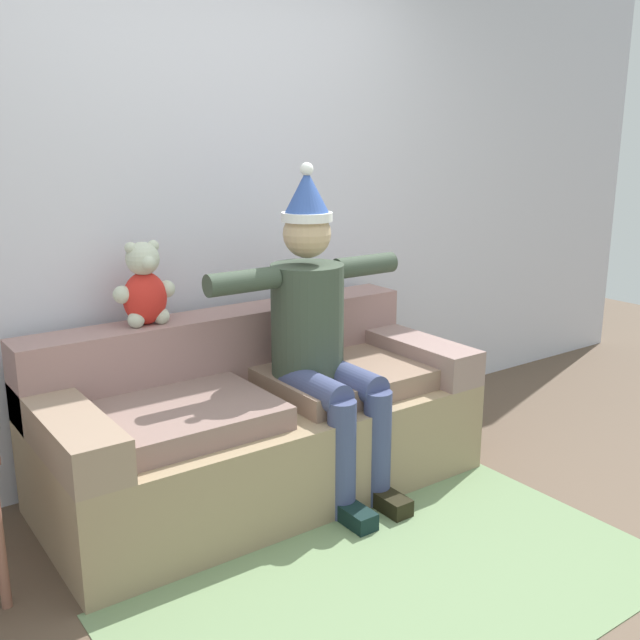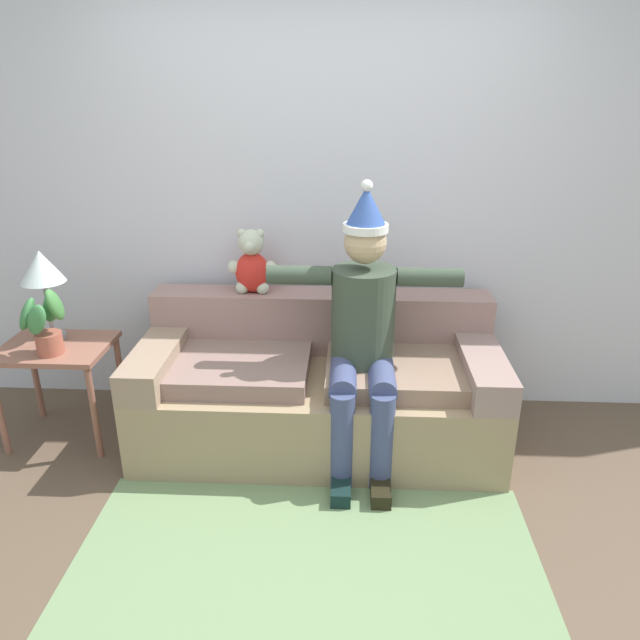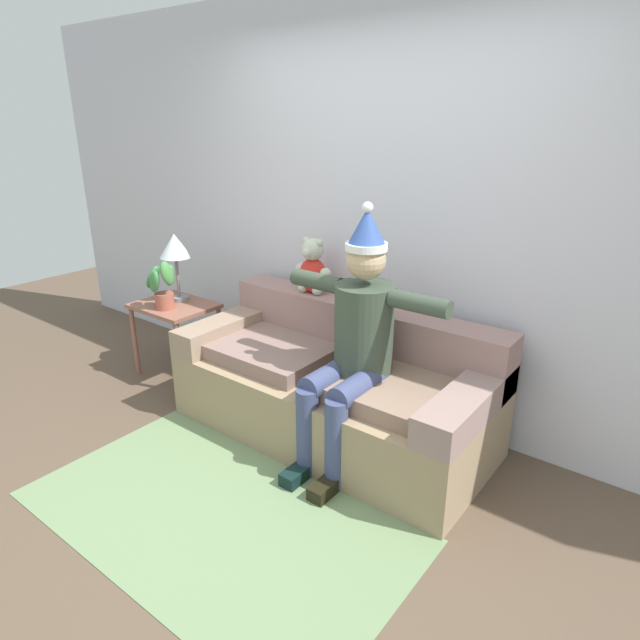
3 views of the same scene
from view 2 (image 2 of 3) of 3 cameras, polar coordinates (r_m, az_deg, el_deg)
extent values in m
plane|color=brown|center=(2.84, -1.31, -21.98)|extent=(10.00, 10.00, 0.00)
cube|color=silver|center=(3.65, 0.30, 12.11)|extent=(7.00, 0.10, 2.70)
cube|color=#998161|center=(3.49, -0.18, -8.24)|extent=(2.01, 0.90, 0.44)
cube|color=gray|center=(3.61, 0.10, -0.11)|extent=(2.01, 0.24, 0.36)
cube|color=gray|center=(3.51, -14.94, -3.27)|extent=(0.22, 0.90, 0.17)
cube|color=gray|center=(3.42, 14.96, -3.92)|extent=(0.22, 0.90, 0.17)
cube|color=#866A62|center=(3.37, -7.93, -4.44)|extent=(0.80, 0.63, 0.10)
cube|color=#8D715E|center=(3.33, 7.58, -4.80)|extent=(0.80, 0.63, 0.10)
cylinder|color=#384637|center=(3.22, 4.12, 0.44)|extent=(0.34, 0.34, 0.52)
sphere|color=tan|center=(3.09, 4.32, 7.35)|extent=(0.22, 0.22, 0.22)
cylinder|color=white|center=(3.07, 4.36, 8.74)|extent=(0.23, 0.23, 0.04)
cone|color=#31509C|center=(3.05, 4.42, 10.75)|extent=(0.21, 0.21, 0.20)
sphere|color=white|center=(3.03, 4.47, 12.61)|extent=(0.06, 0.06, 0.06)
cylinder|color=#3E4770|center=(3.14, 2.22, -5.28)|extent=(0.14, 0.40, 0.14)
cylinder|color=#3E4770|center=(3.10, 2.09, -11.39)|extent=(0.13, 0.13, 0.54)
cube|color=black|center=(3.17, 2.00, -15.64)|extent=(0.10, 0.24, 0.08)
cylinder|color=#3E4770|center=(3.14, 5.88, -5.35)|extent=(0.14, 0.40, 0.14)
cylinder|color=#3E4770|center=(3.11, 5.85, -11.44)|extent=(0.13, 0.13, 0.54)
cube|color=black|center=(3.17, 5.76, -15.69)|extent=(0.10, 0.24, 0.08)
cylinder|color=#384637|center=(3.15, -1.98, 4.28)|extent=(0.34, 0.10, 0.10)
cylinder|color=#384637|center=(3.17, 10.40, 4.02)|extent=(0.34, 0.10, 0.10)
ellipsoid|color=red|center=(3.55, -6.43, 4.53)|extent=(0.20, 0.16, 0.24)
sphere|color=beige|center=(3.50, -6.55, 7.34)|extent=(0.15, 0.15, 0.15)
sphere|color=beige|center=(3.45, -6.70, 6.93)|extent=(0.07, 0.07, 0.07)
sphere|color=beige|center=(3.50, -7.45, 8.17)|extent=(0.05, 0.05, 0.05)
sphere|color=beige|center=(3.48, -5.73, 8.18)|extent=(0.05, 0.05, 0.05)
sphere|color=beige|center=(3.56, -8.12, 5.00)|extent=(0.08, 0.08, 0.08)
sphere|color=beige|center=(3.56, -7.40, 3.08)|extent=(0.08, 0.08, 0.08)
sphere|color=beige|center=(3.53, -4.76, 4.98)|extent=(0.08, 0.08, 0.08)
sphere|color=beige|center=(3.54, -5.49, 3.06)|extent=(0.08, 0.08, 0.08)
cube|color=#905C4A|center=(3.68, -23.87, -2.43)|extent=(0.59, 0.47, 0.03)
cylinder|color=#905C4A|center=(3.53, -20.65, -8.27)|extent=(0.04, 0.04, 0.55)
cylinder|color=#905C4A|center=(4.09, -25.39, -4.86)|extent=(0.04, 0.04, 0.55)
cylinder|color=#905C4A|center=(3.87, -18.37, -5.29)|extent=(0.04, 0.04, 0.55)
cylinder|color=gray|center=(3.77, -23.97, -1.40)|extent=(0.14, 0.14, 0.03)
cylinder|color=gray|center=(3.71, -24.37, 1.02)|extent=(0.02, 0.02, 0.31)
cone|color=silver|center=(3.64, -24.96, 4.64)|extent=(0.24, 0.24, 0.18)
cylinder|color=#A45541|center=(3.56, -24.29, -2.02)|extent=(0.14, 0.14, 0.12)
ellipsoid|color=#3F7C3B|center=(3.45, -23.89, 1.34)|extent=(0.11, 0.12, 0.20)
ellipsoid|color=#398947|center=(3.53, -24.15, 1.12)|extent=(0.17, 0.10, 0.21)
ellipsoid|color=#3A7940|center=(3.52, -26.05, 0.51)|extent=(0.14, 0.17, 0.21)
ellipsoid|color=#3E8447|center=(3.46, -25.32, 0.02)|extent=(0.17, 0.09, 0.21)
cube|color=#6F8A5E|center=(2.82, -1.35, -22.32)|extent=(2.06, 1.14, 0.01)
camera|label=1|loc=(1.84, -74.67, -5.06)|focal=40.81mm
camera|label=3|loc=(1.74, 75.59, 4.78)|focal=30.66mm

